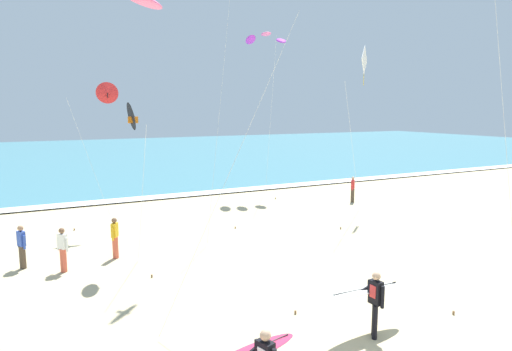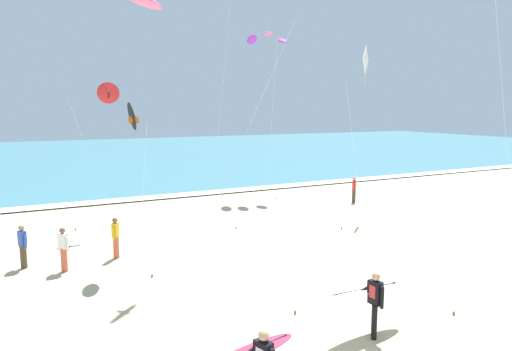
# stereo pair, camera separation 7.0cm
# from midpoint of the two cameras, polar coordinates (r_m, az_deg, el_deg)

# --- Properties ---
(ocean_water) EXTENTS (160.00, 60.00, 0.08)m
(ocean_water) POSITION_cam_midpoint_polar(r_m,az_deg,el_deg) (58.58, -21.16, 2.30)
(ocean_water) COLOR teal
(ocean_water) RESTS_ON ground
(shoreline_foam) EXTENTS (160.00, 1.43, 0.01)m
(shoreline_foam) POSITION_cam_midpoint_polar(r_m,az_deg,el_deg) (29.44, -15.18, -2.87)
(shoreline_foam) COLOR white
(shoreline_foam) RESTS_ON ocean_water
(surfer_trailing) EXTENTS (2.48, 0.96, 1.71)m
(surfer_trailing) POSITION_cam_midpoint_polar(r_m,az_deg,el_deg) (12.11, 14.07, -14.40)
(surfer_trailing) COLOR black
(surfer_trailing) RESTS_ON ground
(kite_arc_rose_near) EXTENTS (2.95, 3.61, 10.69)m
(kite_arc_rose_near) POSITION_cam_midpoint_polar(r_m,az_deg,el_deg) (31.21, 1.21, 16.91)
(kite_arc_rose_near) COLOR purple
(kite_arc_rose_near) RESTS_ON ground
(kite_delta_scarlet_far) EXTENTS (2.33, 0.41, 6.96)m
(kite_delta_scarlet_far) POSITION_cam_midpoint_polar(r_m,az_deg,el_deg) (22.52, -18.37, 9.82)
(kite_delta_scarlet_far) COLOR red
(kite_delta_scarlet_far) RESTS_ON ground
(kite_delta_charcoal_high) EXTENTS (0.37, 2.46, 5.95)m
(kite_delta_charcoal_high) POSITION_cam_midpoint_polar(r_m,az_deg,el_deg) (17.01, -15.38, 7.16)
(kite_delta_charcoal_high) COLOR black
(kite_delta_charcoal_high) RESTS_ON ground
(kite_diamond_ivory_distant) EXTENTS (4.15, 3.42, 9.09)m
(kite_diamond_ivory_distant) POSITION_cam_midpoint_polar(r_m,az_deg,el_deg) (25.83, 13.39, 13.60)
(kite_diamond_ivory_distant) COLOR white
(kite_diamond_ivory_distant) RESTS_ON ground
(bystander_blue_top) EXTENTS (0.30, 0.46, 1.59)m
(bystander_blue_top) POSITION_cam_midpoint_polar(r_m,az_deg,el_deg) (18.38, -27.55, -7.96)
(bystander_blue_top) COLOR #4C3D2D
(bystander_blue_top) RESTS_ON ground
(bystander_white_top) EXTENTS (0.34, 0.41, 1.59)m
(bystander_white_top) POSITION_cam_midpoint_polar(r_m,az_deg,el_deg) (17.41, -23.30, -8.57)
(bystander_white_top) COLOR #D8593F
(bystander_white_top) RESTS_ON ground
(bystander_red_top) EXTENTS (0.39, 0.37, 1.59)m
(bystander_red_top) POSITION_cam_midpoint_polar(r_m,az_deg,el_deg) (28.36, 12.03, -1.69)
(bystander_red_top) COLOR #4C3D2D
(bystander_red_top) RESTS_ON ground
(bystander_yellow_top) EXTENTS (0.32, 0.44, 1.59)m
(bystander_yellow_top) POSITION_cam_midpoint_polar(r_m,az_deg,el_deg) (18.26, -17.47, -7.49)
(bystander_yellow_top) COLOR #D8593F
(bystander_yellow_top) RESTS_ON ground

